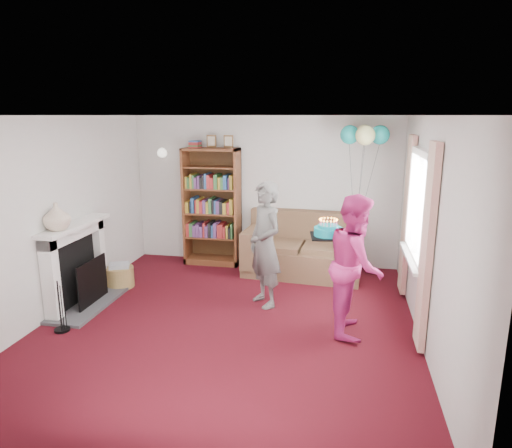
% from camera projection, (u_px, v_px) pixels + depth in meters
% --- Properties ---
extents(ground, '(5.00, 5.00, 0.00)m').
position_uv_depth(ground, '(229.00, 323.00, 5.63)').
color(ground, '#34070B').
rests_on(ground, ground).
extents(wall_back, '(4.50, 0.02, 2.50)m').
position_uv_depth(wall_back, '(264.00, 191.00, 7.74)').
color(wall_back, silver).
rests_on(wall_back, ground).
extents(wall_left, '(0.02, 5.00, 2.50)m').
position_uv_depth(wall_left, '(54.00, 217.00, 5.76)').
color(wall_left, silver).
rests_on(wall_left, ground).
extents(wall_right, '(0.02, 5.00, 2.50)m').
position_uv_depth(wall_right, '(430.00, 234.00, 4.92)').
color(wall_right, silver).
rests_on(wall_right, ground).
extents(ceiling, '(4.50, 5.00, 0.01)m').
position_uv_depth(ceiling, '(226.00, 115.00, 5.05)').
color(ceiling, white).
rests_on(ceiling, wall_back).
extents(fireplace, '(0.55, 1.80, 1.12)m').
position_uv_depth(fireplace, '(80.00, 268.00, 6.08)').
color(fireplace, '#3F3F42').
rests_on(fireplace, ground).
extents(window_bay, '(0.14, 2.02, 2.20)m').
position_uv_depth(window_bay, '(416.00, 225.00, 5.52)').
color(window_bay, white).
rests_on(window_bay, ground).
extents(wall_sconce, '(0.16, 0.23, 0.16)m').
position_uv_depth(wall_sconce, '(162.00, 153.00, 7.78)').
color(wall_sconce, gold).
rests_on(wall_sconce, ground).
extents(bookcase, '(0.94, 0.42, 2.19)m').
position_uv_depth(bookcase, '(213.00, 208.00, 7.77)').
color(bookcase, '#472B14').
rests_on(bookcase, ground).
extents(sofa, '(1.83, 0.97, 0.97)m').
position_uv_depth(sofa, '(303.00, 251.00, 7.40)').
color(sofa, brown).
rests_on(sofa, ground).
extents(wicker_basket, '(0.40, 0.40, 0.36)m').
position_uv_depth(wicker_basket, '(120.00, 276.00, 6.80)').
color(wicker_basket, olive).
rests_on(wicker_basket, ground).
extents(person_striped, '(0.70, 0.73, 1.68)m').
position_uv_depth(person_striped, '(265.00, 245.00, 6.02)').
color(person_striped, black).
rests_on(person_striped, ground).
extents(person_magenta, '(0.63, 0.80, 1.65)m').
position_uv_depth(person_magenta, '(356.00, 265.00, 5.26)').
color(person_magenta, '#C12673').
rests_on(person_magenta, ground).
extents(birthday_cake, '(0.40, 0.40, 0.22)m').
position_uv_depth(birthday_cake, '(328.00, 232.00, 5.42)').
color(birthday_cake, black).
rests_on(birthday_cake, ground).
extents(balloons, '(0.73, 0.73, 1.68)m').
position_uv_depth(balloons, '(365.00, 135.00, 6.79)').
color(balloons, '#3F3F3F').
rests_on(balloons, ground).
extents(mantel_vase, '(0.33, 0.33, 0.34)m').
position_uv_depth(mantel_vase, '(57.00, 216.00, 5.58)').
color(mantel_vase, beige).
rests_on(mantel_vase, fireplace).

